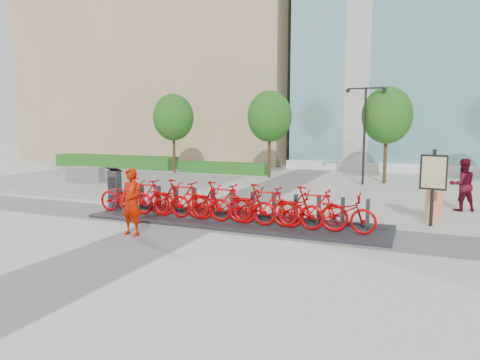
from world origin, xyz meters
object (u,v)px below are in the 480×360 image
at_px(pedestrian, 462,185).
at_px(construction_barrel, 434,206).
at_px(kiosk, 115,188).
at_px(jersey_barrier, 86,174).
at_px(map_sign, 433,176).
at_px(bike_0, 126,196).
at_px(worker_red, 131,202).

bearing_deg(pedestrian, construction_barrel, 45.03).
distance_m(kiosk, pedestrian, 12.52).
bearing_deg(pedestrian, jersey_barrier, -24.90).
bearing_deg(jersey_barrier, pedestrian, -7.39).
height_order(jersey_barrier, map_sign, map_sign).
bearing_deg(kiosk, bike_0, -32.23).
bearing_deg(worker_red, bike_0, 133.19).
height_order(worker_red, construction_barrel, worker_red).
bearing_deg(kiosk, map_sign, 6.75).
distance_m(worker_red, jersey_barrier, 12.82).
relative_size(bike_0, pedestrian, 1.13).
distance_m(construction_barrel, map_sign, 1.35).
distance_m(bike_0, kiosk, 1.02).
height_order(bike_0, pedestrian, pedestrian).
bearing_deg(bike_0, worker_red, -139.63).
bearing_deg(kiosk, pedestrian, 19.81).
xyz_separation_m(kiosk, map_sign, (10.54, 1.68, 0.76)).
xyz_separation_m(bike_0, map_sign, (9.66, 2.18, 0.91)).
bearing_deg(bike_0, construction_barrel, -72.84).
bearing_deg(construction_barrel, jersey_barrier, 168.97).
bearing_deg(jersey_barrier, map_sign, -17.43).
xyz_separation_m(pedestrian, construction_barrel, (-0.97, -2.21, -0.45)).
distance_m(kiosk, worker_red, 3.87).
height_order(worker_red, jersey_barrier, worker_red).
height_order(bike_0, worker_red, worker_red).
bearing_deg(map_sign, pedestrian, 79.97).
distance_m(pedestrian, jersey_barrier, 18.38).
bearing_deg(construction_barrel, bike_0, -162.84).
bearing_deg(bike_0, kiosk, 60.06).
xyz_separation_m(jersey_barrier, map_sign, (17.27, -4.22, 1.14)).
distance_m(jersey_barrier, map_sign, 17.81).
height_order(pedestrian, construction_barrel, pedestrian).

